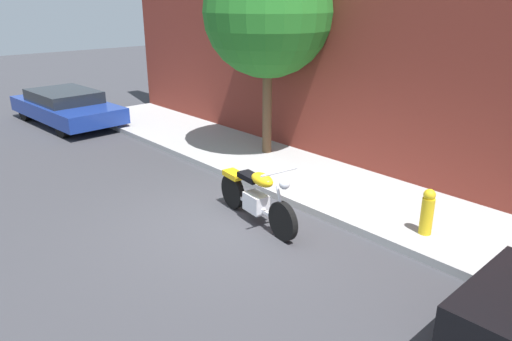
# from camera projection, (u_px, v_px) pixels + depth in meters

# --- Properties ---
(ground_plane) EXTENTS (60.00, 60.00, 0.00)m
(ground_plane) POSITION_uv_depth(u_px,v_px,m) (233.00, 224.00, 8.31)
(ground_plane) COLOR #38383D
(sidewalk) EXTENTS (18.68, 2.42, 0.14)m
(sidewalk) POSITION_uv_depth(u_px,v_px,m) (328.00, 185.00, 9.85)
(sidewalk) COLOR #A1A1A1
(sidewalk) RESTS_ON ground
(building_facade) EXTENTS (18.68, 0.50, 7.20)m
(building_facade) POSITION_uv_depth(u_px,v_px,m) (385.00, 3.00, 9.55)
(building_facade) COLOR maroon
(building_facade) RESTS_ON ground
(motorcycle) EXTENTS (2.18, 0.71, 1.15)m
(motorcycle) POSITION_uv_depth(u_px,v_px,m) (256.00, 197.00, 8.23)
(motorcycle) COLOR black
(motorcycle) RESTS_ON ground
(parked_car_blue) EXTENTS (4.41, 2.06, 1.03)m
(parked_car_blue) POSITION_uv_depth(u_px,v_px,m) (66.00, 106.00, 14.74)
(parked_car_blue) COLOR black
(parked_car_blue) RESTS_ON ground
(street_tree) EXTENTS (2.92, 2.92, 4.87)m
(street_tree) POSITION_uv_depth(u_px,v_px,m) (268.00, 12.00, 10.64)
(street_tree) COLOR brown
(street_tree) RESTS_ON ground
(fire_hydrant) EXTENTS (0.20, 0.20, 0.91)m
(fire_hydrant) POSITION_uv_depth(u_px,v_px,m) (427.00, 215.00, 7.59)
(fire_hydrant) COLOR gold
(fire_hydrant) RESTS_ON ground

